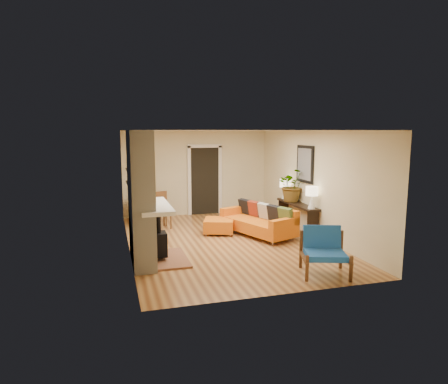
{
  "coord_description": "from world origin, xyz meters",
  "views": [
    {
      "loc": [
        -2.62,
        -8.81,
        2.59
      ],
      "look_at": [
        0.0,
        0.2,
        1.15
      ],
      "focal_mm": 32.0,
      "sensor_mm": 36.0,
      "label": 1
    }
  ],
  "objects_px": {
    "ottoman": "(219,225)",
    "houseplant": "(293,185)",
    "sofa": "(260,221)",
    "console_table": "(297,209)",
    "dining_table": "(151,201)",
    "lamp_near": "(312,195)",
    "lamp_far": "(285,187)",
    "blue_chair": "(324,248)"
  },
  "relations": [
    {
      "from": "sofa",
      "to": "blue_chair",
      "type": "distance_m",
      "value": 2.88
    },
    {
      "from": "lamp_far",
      "to": "houseplant",
      "type": "distance_m",
      "value": 0.5
    },
    {
      "from": "dining_table",
      "to": "houseplant",
      "type": "relative_size",
      "value": 2.08
    },
    {
      "from": "ottoman",
      "to": "console_table",
      "type": "bearing_deg",
      "value": -7.89
    },
    {
      "from": "ottoman",
      "to": "lamp_far",
      "type": "xyz_separation_m",
      "value": [
        2.04,
        0.49,
        0.85
      ]
    },
    {
      "from": "houseplant",
      "to": "lamp_near",
      "type": "bearing_deg",
      "value": -89.45
    },
    {
      "from": "ottoman",
      "to": "houseplant",
      "type": "bearing_deg",
      "value": 0.16
    },
    {
      "from": "houseplant",
      "to": "blue_chair",
      "type": "bearing_deg",
      "value": -106.05
    },
    {
      "from": "dining_table",
      "to": "blue_chair",
      "type": "bearing_deg",
      "value": -61.64
    },
    {
      "from": "console_table",
      "to": "lamp_far",
      "type": "xyz_separation_m",
      "value": [
        0.0,
        0.77,
        0.49
      ]
    },
    {
      "from": "sofa",
      "to": "blue_chair",
      "type": "xyz_separation_m",
      "value": [
        0.13,
        -2.88,
        0.11
      ]
    },
    {
      "from": "lamp_near",
      "to": "lamp_far",
      "type": "height_order",
      "value": "same"
    },
    {
      "from": "blue_chair",
      "to": "lamp_near",
      "type": "distance_m",
      "value": 2.52
    },
    {
      "from": "console_table",
      "to": "dining_table",
      "type": "bearing_deg",
      "value": 152.33
    },
    {
      "from": "sofa",
      "to": "ottoman",
      "type": "relative_size",
      "value": 2.34
    },
    {
      "from": "lamp_far",
      "to": "sofa",
      "type": "bearing_deg",
      "value": -140.6
    },
    {
      "from": "blue_chair",
      "to": "dining_table",
      "type": "xyz_separation_m",
      "value": [
        -2.63,
        4.87,
        0.18
      ]
    },
    {
      "from": "sofa",
      "to": "blue_chair",
      "type": "height_order",
      "value": "blue_chair"
    },
    {
      "from": "blue_chair",
      "to": "console_table",
      "type": "height_order",
      "value": "blue_chair"
    },
    {
      "from": "dining_table",
      "to": "console_table",
      "type": "relative_size",
      "value": 1.0
    },
    {
      "from": "lamp_near",
      "to": "ottoman",
      "type": "bearing_deg",
      "value": 153.3
    },
    {
      "from": "ottoman",
      "to": "lamp_far",
      "type": "distance_m",
      "value": 2.27
    },
    {
      "from": "blue_chair",
      "to": "console_table",
      "type": "bearing_deg",
      "value": 72.32
    },
    {
      "from": "sofa",
      "to": "ottoman",
      "type": "bearing_deg",
      "value": 157.41
    },
    {
      "from": "ottoman",
      "to": "lamp_near",
      "type": "xyz_separation_m",
      "value": [
        2.04,
        -1.03,
        0.85
      ]
    },
    {
      "from": "ottoman",
      "to": "blue_chair",
      "type": "xyz_separation_m",
      "value": [
        1.09,
        -3.28,
        0.24
      ]
    },
    {
      "from": "lamp_far",
      "to": "houseplant",
      "type": "relative_size",
      "value": 0.61
    },
    {
      "from": "lamp_near",
      "to": "lamp_far",
      "type": "distance_m",
      "value": 1.52
    },
    {
      "from": "lamp_near",
      "to": "dining_table",
      "type": "bearing_deg",
      "value": 143.8
    },
    {
      "from": "ottoman",
      "to": "dining_table",
      "type": "bearing_deg",
      "value": 134.01
    },
    {
      "from": "sofa",
      "to": "lamp_near",
      "type": "bearing_deg",
      "value": -30.1
    },
    {
      "from": "lamp_far",
      "to": "houseplant",
      "type": "bearing_deg",
      "value": -91.18
    },
    {
      "from": "ottoman",
      "to": "lamp_near",
      "type": "bearing_deg",
      "value": -26.7
    },
    {
      "from": "dining_table",
      "to": "lamp_far",
      "type": "height_order",
      "value": "lamp_far"
    },
    {
      "from": "lamp_near",
      "to": "houseplant",
      "type": "xyz_separation_m",
      "value": [
        -0.01,
        1.03,
        0.11
      ]
    },
    {
      "from": "sofa",
      "to": "ottoman",
      "type": "distance_m",
      "value": 1.05
    },
    {
      "from": "ottoman",
      "to": "blue_chair",
      "type": "bearing_deg",
      "value": -71.63
    },
    {
      "from": "ottoman",
      "to": "houseplant",
      "type": "relative_size",
      "value": 1.06
    },
    {
      "from": "sofa",
      "to": "dining_table",
      "type": "bearing_deg",
      "value": 141.41
    },
    {
      "from": "console_table",
      "to": "lamp_near",
      "type": "relative_size",
      "value": 3.43
    },
    {
      "from": "blue_chair",
      "to": "houseplant",
      "type": "height_order",
      "value": "houseplant"
    },
    {
      "from": "blue_chair",
      "to": "dining_table",
      "type": "height_order",
      "value": "dining_table"
    }
  ]
}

